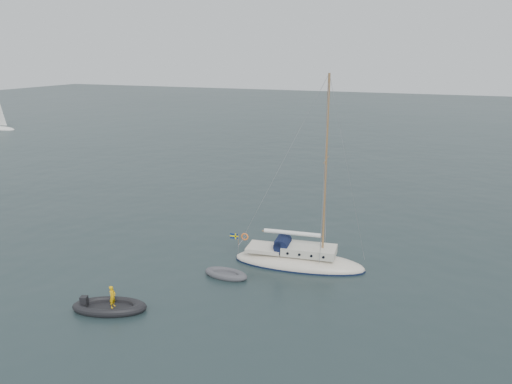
% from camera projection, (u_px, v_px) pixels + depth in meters
% --- Properties ---
extents(ground, '(300.00, 300.00, 0.00)m').
position_uv_depth(ground, '(295.00, 268.00, 32.71)').
color(ground, black).
rests_on(ground, ground).
extents(sailboat, '(9.18, 2.75, 13.06)m').
position_uv_depth(sailboat, '(299.00, 251.00, 32.92)').
color(sailboat, beige).
rests_on(sailboat, ground).
extents(dinghy, '(2.91, 1.32, 0.42)m').
position_uv_depth(dinghy, '(226.00, 274.00, 31.42)').
color(dinghy, '#47484D').
rests_on(dinghy, ground).
extents(rib, '(4.13, 1.88, 1.48)m').
position_uv_depth(rib, '(109.00, 306.00, 27.32)').
color(rib, black).
rests_on(rib, ground).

